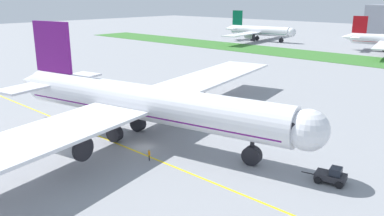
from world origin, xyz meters
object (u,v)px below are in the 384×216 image
object	(u,v)px
airliner_foreground	(140,103)
pushback_tug	(332,176)
ground_crew_wingwalker_port	(149,154)
parked_airliner_far_left	(259,31)

from	to	relation	value
airliner_foreground	pushback_tug	distance (m)	30.37
airliner_foreground	ground_crew_wingwalker_port	xyz separation A→B (m)	(7.51, -4.79, -5.15)
parked_airliner_far_left	ground_crew_wingwalker_port	bearing A→B (deg)	-61.64
pushback_tug	parked_airliner_far_left	world-z (taller)	parked_airliner_far_left
airliner_foreground	ground_crew_wingwalker_port	distance (m)	10.30
parked_airliner_far_left	airliner_foreground	bearing A→B (deg)	-63.29
ground_crew_wingwalker_port	parked_airliner_far_left	bearing A→B (deg)	118.36
ground_crew_wingwalker_port	parked_airliner_far_left	distance (m)	158.25
airliner_foreground	ground_crew_wingwalker_port	world-z (taller)	airliner_foreground
parked_airliner_far_left	pushback_tug	bearing A→B (deg)	-52.93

